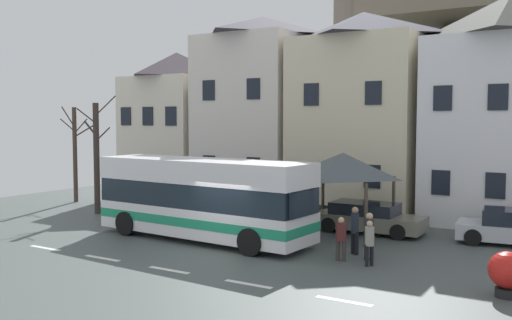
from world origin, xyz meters
The scene contains 19 objects.
ground_plane centered at (0.00, 0.00, -0.03)m, with size 40.00×60.00×0.07m.
townhouse_00 centered at (-11.43, 11.69, 4.51)m, with size 5.29×5.45×9.02m.
townhouse_01 centered at (-5.52, 12.41, 5.40)m, with size 5.78×6.88×10.80m.
townhouse_02 centered at (0.89, 11.77, 5.17)m, with size 6.38×5.60×10.35m.
townhouse_03 centered at (7.89, 12.10, 5.28)m, with size 6.75×6.27×10.56m.
hilltop_castle centered at (1.71, 31.08, 7.31)m, with size 35.97×35.97×19.97m.
transit_bus centered at (-1.87, 1.56, 1.63)m, with size 9.51×3.04×3.23m.
bus_shelter centered at (2.50, 5.40, 2.89)m, with size 3.60×3.60×3.44m.
parked_car_00 centered at (-10.58, 7.07, 0.68)m, with size 4.33×2.30×1.39m.
parked_car_01 centered at (8.79, 7.09, 0.66)m, with size 4.00×2.35×1.35m.
parked_car_03 centered at (3.26, 6.43, 0.63)m, with size 4.56×1.95×1.28m.
pedestrian_00 centered at (4.22, 1.22, 0.86)m, with size 0.36×0.35×1.51m.
pedestrian_01 centered at (5.00, 1.83, 0.93)m, with size 0.33×0.30×1.64m.
pedestrian_02 centered at (4.26, 2.38, 0.92)m, with size 0.32×0.28×1.71m.
pedestrian_03 centered at (5.30, 1.06, 0.88)m, with size 0.30×0.30×1.51m.
public_bench centered at (0.38, 7.12, 0.47)m, with size 1.45×0.48×0.87m.
harbour_buoy centered at (9.63, -0.13, 0.70)m, with size 1.00×1.00×1.25m.
bare_tree_00 centered at (-14.58, 6.21, 2.88)m, with size 1.26×1.86×5.56m.
bare_tree_01 centered at (-10.35, 3.91, 2.91)m, with size 1.10×1.73×6.06m.
Camera 1 is at (11.76, -16.63, 4.80)m, focal length 40.12 mm.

